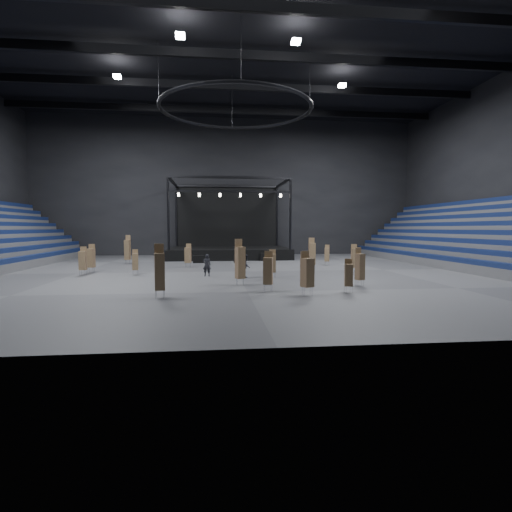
{
  "coord_description": "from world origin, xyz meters",
  "views": [
    {
      "loc": [
        -1.88,
        -32.45,
        3.54
      ],
      "look_at": [
        1.4,
        -2.0,
        1.4
      ],
      "focal_mm": 28.0,
      "sensor_mm": 36.0,
      "label": 1
    }
  ],
  "objects": [
    {
      "name": "floor",
      "position": [
        0.0,
        0.0,
        0.0
      ],
      "size": [
        50.0,
        50.0,
        0.0
      ],
      "primitive_type": "plane",
      "color": "#414143",
      "rests_on": "ground"
    },
    {
      "name": "ceiling",
      "position": [
        0.0,
        0.0,
        18.0
      ],
      "size": [
        50.0,
        42.0,
        0.2
      ],
      "primitive_type": "cube",
      "color": "black",
      "rests_on": "wall_back"
    },
    {
      "name": "wall_back",
      "position": [
        0.0,
        21.0,
        9.0
      ],
      "size": [
        50.0,
        0.2,
        18.0
      ],
      "primitive_type": "cube",
      "color": "black",
      "rests_on": "ground"
    },
    {
      "name": "wall_front",
      "position": [
        0.0,
        -21.0,
        9.0
      ],
      "size": [
        50.0,
        0.2,
        18.0
      ],
      "primitive_type": "cube",
      "color": "black",
      "rests_on": "ground"
    },
    {
      "name": "bleachers_right",
      "position": [
        22.94,
        0.0,
        1.73
      ],
      "size": [
        7.2,
        40.0,
        6.4
      ],
      "color": "#4D4E50",
      "rests_on": "floor"
    },
    {
      "name": "stage",
      "position": [
        0.0,
        16.24,
        1.45
      ],
      "size": [
        14.0,
        10.0,
        9.2
      ],
      "color": "black",
      "rests_on": "floor"
    },
    {
      "name": "truss_ring",
      "position": [
        -0.0,
        0.0,
        13.0
      ],
      "size": [
        12.3,
        12.3,
        5.15
      ],
      "color": "black",
      "rests_on": "ceiling"
    },
    {
      "name": "roof_girders",
      "position": [
        0.0,
        -0.0,
        17.2
      ],
      "size": [
        49.0,
        30.35,
        0.7
      ],
      "color": "black",
      "rests_on": "ceiling"
    },
    {
      "name": "floodlights",
      "position": [
        0.0,
        -4.0,
        16.6
      ],
      "size": [
        28.6,
        16.6,
        0.25
      ],
      "color": "white",
      "rests_on": "roof_girders"
    },
    {
      "name": "flight_case_left",
      "position": [
        -3.38,
        8.51,
        0.38
      ],
      "size": [
        1.19,
        0.68,
        0.76
      ],
      "primitive_type": "cube",
      "rotation": [
        0.0,
        0.0,
        0.09
      ],
      "color": "black",
      "rests_on": "floor"
    },
    {
      "name": "flight_case_mid",
      "position": [
        0.83,
        8.36,
        0.38
      ],
      "size": [
        1.25,
        0.81,
        0.77
      ],
      "primitive_type": "cube",
      "rotation": [
        0.0,
        0.0,
        0.21
      ],
      "color": "black",
      "rests_on": "floor"
    },
    {
      "name": "flight_case_right",
      "position": [
        3.79,
        10.46,
        0.42
      ],
      "size": [
        1.35,
        0.83,
        0.84
      ],
      "primitive_type": "cube",
      "rotation": [
        0.0,
        0.0,
        0.17
      ],
      "color": "black",
      "rests_on": "floor"
    },
    {
      "name": "chair_stack_0",
      "position": [
        -7.79,
        -1.36,
        1.03
      ],
      "size": [
        0.48,
        0.48,
        1.93
      ],
      "rotation": [
        0.0,
        0.0,
        0.13
      ],
      "color": "silver",
      "rests_on": "floor"
    },
    {
      "name": "chair_stack_1",
      "position": [
        -4.59,
        -11.99,
        1.4
      ],
      "size": [
        0.57,
        0.57,
        2.76
      ],
      "rotation": [
        0.0,
        0.0,
        0.18
      ],
      "color": "silver",
      "rests_on": "floor"
    },
    {
      "name": "chair_stack_2",
      "position": [
        3.04,
        -11.99,
        1.25
      ],
      "size": [
        0.72,
        0.72,
        2.34
      ],
      "rotation": [
        0.0,
        0.0,
        0.42
      ],
      "color": "silver",
      "rests_on": "floor"
    },
    {
      "name": "chair_stack_3",
      "position": [
        8.97,
        4.7,
        1.04
      ],
      "size": [
        0.56,
        0.56,
        1.96
      ],
      "rotation": [
        0.0,
        0.0,
        -0.37
      ],
      "color": "silver",
      "rests_on": "floor"
    },
    {
      "name": "chair_stack_4",
      "position": [
        7.07,
        -8.94,
        1.22
      ],
      "size": [
        0.57,
        0.57,
        2.37
      ],
      "rotation": [
        0.0,
        0.0,
        0.37
      ],
      "color": "silver",
      "rests_on": "floor"
    },
    {
      "name": "chair_stack_5",
      "position": [
        5.53,
        -11.31,
        1.0
      ],
      "size": [
        0.51,
        0.51,
        1.86
      ],
      "rotation": [
        0.0,
        0.0,
        -0.22
      ],
      "color": "silver",
      "rests_on": "floor"
    },
    {
      "name": "chair_stack_6",
      "position": [
        -0.23,
        -7.84,
        1.46
      ],
      "size": [
        0.66,
        0.66,
        2.88
      ],
      "rotation": [
        0.0,
        0.0,
        0.39
      ],
      "color": "silver",
      "rests_on": "floor"
    },
    {
      "name": "chair_stack_7",
      "position": [
        -11.51,
        0.19,
        1.22
      ],
      "size": [
        0.62,
        0.62,
        2.29
      ],
      "rotation": [
        0.0,
        0.0,
        -0.21
      ],
      "color": "silver",
      "rests_on": "floor"
    },
    {
      "name": "chair_stack_8",
      "position": [
        -11.63,
        -1.37,
        1.15
      ],
      "size": [
        0.5,
        0.5,
        2.16
      ],
      "rotation": [
        0.0,
        0.0,
        -0.05
      ],
      "color": "silver",
      "rests_on": "floor"
    },
    {
      "name": "chair_stack_9",
      "position": [
        6.54,
        0.89,
        1.4
      ],
      "size": [
        0.54,
        0.54,
        2.72
      ],
      "rotation": [
        0.0,
        0.0,
        -0.04
      ],
      "color": "silver",
      "rests_on": "floor"
    },
    {
      "name": "chair_stack_10",
      "position": [
        -10.3,
        8.01,
        1.45
      ],
      "size": [
        0.58,
        0.58,
        2.86
      ],
      "rotation": [
        0.0,
        0.0,
        -0.17
      ],
      "color": "silver",
      "rests_on": "floor"
    },
    {
      "name": "chair_stack_11",
      "position": [
        2.32,
        -4.4,
        1.09
      ],
      "size": [
        0.53,
        0.53,
        2.02
      ],
      "rotation": [
        0.0,
        0.0,
        -0.13
      ],
      "color": "silver",
      "rests_on": "floor"
    },
    {
      "name": "chair_stack_12",
      "position": [
        9.3,
        -1.89,
        1.19
      ],
      "size": [
        0.48,
        0.48,
        2.28
      ],
      "rotation": [
        0.0,
        0.0,
        -0.01
      ],
      "color": "silver",
      "rests_on": "floor"
    },
    {
      "name": "chair_stack_13",
      "position": [
        -4.16,
        4.05,
        1.14
      ],
      "size": [
        0.61,
        0.61,
        2.14
      ],
      "rotation": [
        0.0,
        0.0,
        -0.31
      ],
      "color": "silver",
      "rests_on": "floor"
    },
    {
      "name": "chair_stack_14",
      "position": [
        1.16,
        -10.52,
        1.2
      ],
      "size": [
        0.61,
        0.61,
        2.27
      ],
      "rotation": [
        0.0,
        0.0,
        -0.28
      ],
      "color": "silver",
      "rests_on": "floor"
    },
    {
      "name": "man_center",
      "position": [
        -2.35,
        -2.99,
        0.82
      ],
      "size": [
        0.66,
        0.49,
        1.65
      ],
      "primitive_type": "imported",
      "rotation": [
        0.0,
        0.0,
        3.31
      ],
      "color": "black",
      "rests_on": "floor"
    },
    {
      "name": "crew_member",
      "position": [
        0.43,
        -4.29,
        0.84
      ],
      "size": [
        0.88,
        0.98,
        1.68
      ],
      "primitive_type": "imported",
      "rotation": [
        0.0,
        0.0,
        1.22
      ],
      "color": "black",
      "rests_on": "floor"
    }
  ]
}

